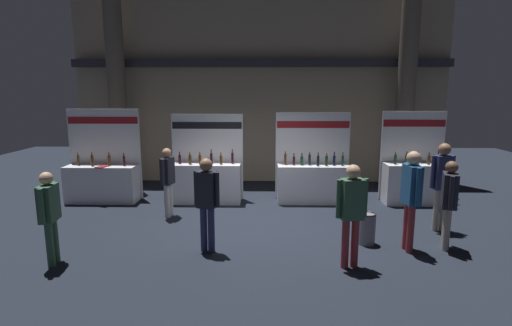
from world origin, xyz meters
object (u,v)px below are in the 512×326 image
exhibitor_booth_0 (103,179)px  exhibitor_booth_2 (313,180)px  visitor_6 (449,197)px  visitor_3 (49,211)px  visitor_5 (442,179)px  trash_bin (367,228)px  visitor_1 (411,192)px  visitor_4 (207,198)px  visitor_0 (352,207)px  visitor_2 (168,177)px  exhibitor_booth_1 (207,179)px  exhibitor_booth_3 (414,180)px

exhibitor_booth_0 → exhibitor_booth_2: (5.54, 0.09, -0.00)m
exhibitor_booth_0 → visitor_6: exhibitor_booth_0 is taller
visitor_3 → visitor_5: size_ratio=0.86×
trash_bin → visitor_1: (0.67, -0.31, 0.81)m
exhibitor_booth_2 → exhibitor_booth_0: bearing=-179.0°
visitor_4 → visitor_0: bearing=-176.2°
exhibitor_booth_0 → visitor_6: 8.20m
visitor_3 → visitor_5: bearing=-82.2°
exhibitor_booth_0 → visitor_1: size_ratio=1.32×
visitor_1 → visitor_5: size_ratio=1.00×
visitor_1 → visitor_3: (-6.16, -0.73, -0.17)m
visitor_2 → trash_bin: bearing=83.0°
exhibitor_booth_0 → visitor_4: size_ratio=1.41×
visitor_0 → visitor_4: 2.51m
exhibitor_booth_1 → visitor_4: (0.50, -3.27, 0.40)m
exhibitor_booth_3 → visitor_6: 3.10m
visitor_0 → visitor_3: 4.96m
exhibitor_booth_0 → exhibitor_booth_1: 2.75m
exhibitor_booth_0 → visitor_1: exhibitor_booth_0 is taller
exhibitor_booth_1 → trash_bin: bearing=-39.1°
visitor_1 → visitor_4: bearing=-91.3°
exhibitor_booth_0 → exhibitor_booth_1: size_ratio=1.06×
exhibitor_booth_3 → exhibitor_booth_0: bearing=-179.8°
visitor_0 → visitor_3: size_ratio=1.09×
exhibitor_booth_3 → visitor_2: (-6.11, -1.26, 0.32)m
visitor_3 → visitor_5: visitor_5 is taller
exhibitor_booth_1 → exhibitor_booth_0: bearing=-179.5°
trash_bin → visitor_0: size_ratio=0.35×
exhibitor_booth_3 → visitor_0: exhibitor_booth_3 is taller
visitor_1 → visitor_4: visitor_1 is taller
visitor_2 → visitor_5: visitor_5 is taller
visitor_3 → visitor_5: 7.41m
visitor_3 → visitor_1: bearing=-89.7°
exhibitor_booth_2 → visitor_4: size_ratio=1.35×
trash_bin → visitor_4: 3.09m
visitor_4 → visitor_6: (4.38, 0.24, -0.02)m
exhibitor_booth_2 → visitor_3: 6.23m
exhibitor_booth_3 → visitor_1: size_ratio=1.29×
visitor_0 → visitor_2: 4.48m
exhibitor_booth_1 → visitor_1: (4.15, -3.14, 0.51)m
exhibitor_booth_1 → exhibitor_booth_2: exhibitor_booth_2 is taller
visitor_6 → exhibitor_booth_1: bearing=76.9°
exhibitor_booth_0 → visitor_2: 2.41m
exhibitor_booth_0 → exhibitor_booth_3: (8.15, 0.03, 0.02)m
exhibitor_booth_3 → visitor_3: (-7.42, -3.87, 0.32)m
visitor_4 → visitor_2: bearing=-41.7°
visitor_1 → visitor_3: visitor_1 is taller
exhibitor_booth_0 → visitor_0: 6.87m
exhibitor_booth_1 → visitor_5: 5.58m
exhibitor_booth_0 → exhibitor_booth_2: 5.54m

